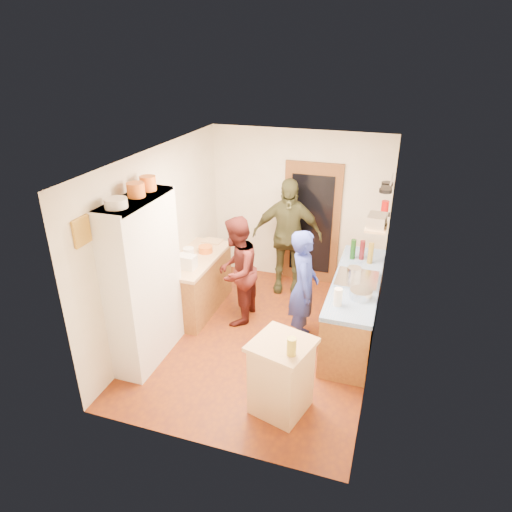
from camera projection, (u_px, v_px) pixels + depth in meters
The scene contains 44 objects.
floor at pixel (262, 339), 6.50m from camera, with size 3.00×4.00×0.02m, color #79330C.
ceiling at pixel (263, 155), 5.39m from camera, with size 3.00×4.00×0.02m, color silver.
wall_back at pixel (298, 208), 7.68m from camera, with size 3.00×0.02×2.60m, color silver.
wall_front at pixel (197, 343), 4.22m from camera, with size 3.00×0.02×2.60m, color silver.
wall_left at pixel (160, 241), 6.37m from camera, with size 0.02×4.00×2.60m, color silver.
wall_right at pixel (381, 272), 5.52m from camera, with size 0.02×4.00×2.60m, color silver.
door_frame at pixel (312, 224), 7.68m from camera, with size 0.95×0.06×2.10m, color brown.
door_glass at pixel (311, 225), 7.65m from camera, with size 0.70×0.02×1.70m, color black.
hutch_body at pixel (144, 282), 5.71m from camera, with size 0.40×1.20×2.20m, color white.
hutch_top_shelf at pixel (135, 200), 5.25m from camera, with size 0.40×1.14×0.04m, color white.
plate_stack at pixel (116, 203), 4.91m from camera, with size 0.25×0.25×0.10m, color white.
orange_pot_a at pixel (136, 190), 5.25m from camera, with size 0.21×0.21×0.17m, color orange.
orange_pot_b at pixel (148, 183), 5.48m from camera, with size 0.20×0.20×0.17m, color orange.
left_counter_base at pixel (197, 285), 7.05m from camera, with size 0.60×1.40×0.85m, color #9E6A26.
left_counter_top at pixel (195, 259), 6.85m from camera, with size 0.64×1.44×0.05m, color tan.
toaster at pixel (187, 262), 6.47m from camera, with size 0.26×0.17×0.20m, color white.
kettle at pixel (189, 254), 6.73m from camera, with size 0.16×0.16×0.18m, color white.
orange_bowl at pixel (206, 249), 6.98m from camera, with size 0.22×0.22×0.10m, color orange.
chopping_board at pixel (212, 241), 7.36m from camera, with size 0.30×0.22×0.03m, color tan.
right_counter_base at pixel (354, 309), 6.41m from camera, with size 0.60×2.20×0.84m, color #9E6A26.
right_counter_top at pixel (357, 281), 6.22m from camera, with size 0.62×2.22×0.06m, color #1351B5.
hob at pixel (357, 279), 6.17m from camera, with size 0.55×0.58×0.04m, color silver.
pot_on_hob at pixel (354, 272), 6.19m from camera, with size 0.19×0.19×0.12m, color silver.
bottle_a at pixel (353, 249), 6.73m from camera, with size 0.08×0.08×0.31m, color #143F14.
bottle_b at pixel (362, 250), 6.72m from camera, with size 0.07×0.07×0.30m, color #591419.
bottle_c at pixel (371, 253), 6.59m from camera, with size 0.08×0.08×0.31m, color olive.
paper_towel at pixel (338, 297), 5.55m from camera, with size 0.10×0.10×0.23m, color white.
mixing_bowl at pixel (361, 294), 5.73m from camera, with size 0.28×0.28×0.11m, color silver.
island_base at pixel (281, 378), 5.08m from camera, with size 0.55×0.55×0.86m, color tan.
island_top at pixel (282, 345), 4.88m from camera, with size 0.62×0.62×0.05m, color tan.
cutting_board at pixel (280, 340), 4.94m from camera, with size 0.35×0.28×0.02m, color white.
oil_jar at pixel (292, 346), 4.65m from camera, with size 0.10×0.10×0.20m, color #AD9E2D.
pan_rail at pixel (392, 179), 6.53m from camera, with size 0.02×0.02×0.65m, color silver.
pan_hang_a at pixel (386, 191), 6.45m from camera, with size 0.18×0.18×0.05m, color black.
pan_hang_b at pixel (386, 188), 6.63m from camera, with size 0.16×0.16×0.05m, color black.
pan_hang_c at pixel (387, 184), 6.80m from camera, with size 0.17×0.17×0.05m, color black.
wall_shelf at pixel (376, 227), 5.78m from camera, with size 0.26×0.42×0.03m, color tan.
radio at pixel (377, 220), 5.74m from camera, with size 0.22×0.30×0.15m, color silver.
ext_bracket at pixel (388, 214), 6.93m from camera, with size 0.06×0.10×0.04m, color black.
fire_extinguisher at pixel (384, 211), 6.93m from camera, with size 0.11×0.11×0.32m, color red.
picture_frame at pixel (82, 231), 4.71m from camera, with size 0.03×0.25×0.30m, color gold.
person_hob at pixel (306, 288), 6.13m from camera, with size 0.60×0.39×1.65m, color #273495.
person_left at pixel (239, 270), 6.63m from camera, with size 0.80×0.62×1.64m, color #451714.
person_back at pixel (288, 236), 7.40m from camera, with size 1.13×0.47×1.93m, color #393920.
Camera 1 is at (1.60, -5.14, 3.82)m, focal length 32.00 mm.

